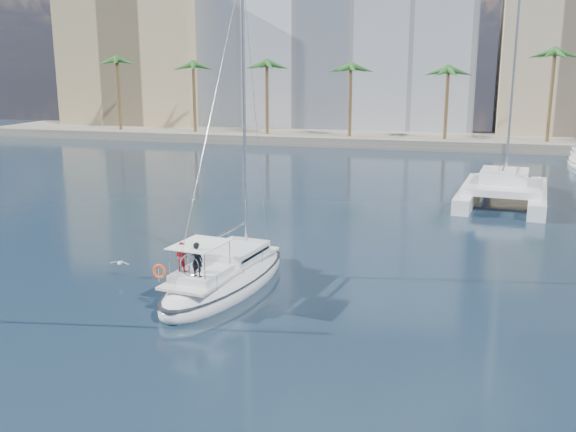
% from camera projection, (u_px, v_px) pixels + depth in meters
% --- Properties ---
extents(ground, '(160.00, 160.00, 0.00)m').
position_uv_depth(ground, '(269.00, 302.00, 28.38)').
color(ground, black).
rests_on(ground, ground).
extents(quay, '(120.00, 14.00, 1.20)m').
position_uv_depth(quay, '(402.00, 139.00, 85.51)').
color(quay, gray).
rests_on(quay, ground).
extents(building_modern, '(42.00, 16.00, 28.00)m').
position_uv_depth(building_modern, '(333.00, 39.00, 96.78)').
color(building_modern, white).
rests_on(building_modern, ground).
extents(building_tan_left, '(22.00, 14.00, 22.00)m').
position_uv_depth(building_tan_left, '(142.00, 60.00, 101.43)').
color(building_tan_left, tan).
rests_on(building_tan_left, ground).
extents(palm_left, '(3.60, 3.60, 12.30)m').
position_uv_depth(palm_left, '(153.00, 65.00, 88.27)').
color(palm_left, brown).
rests_on(palm_left, ground).
extents(palm_centre, '(3.60, 3.60, 12.30)m').
position_uv_depth(palm_centre, '(402.00, 65.00, 79.53)').
color(palm_centre, brown).
rests_on(palm_centre, ground).
extents(main_sloop, '(4.66, 10.60, 15.22)m').
position_uv_depth(main_sloop, '(226.00, 278.00, 30.02)').
color(main_sloop, white).
rests_on(main_sloop, ground).
extents(catamaran, '(7.42, 12.89, 17.91)m').
position_uv_depth(catamaran, '(503.00, 187.00, 48.67)').
color(catamaran, white).
rests_on(catamaran, ground).
extents(seagull, '(1.02, 0.44, 0.19)m').
position_uv_depth(seagull, '(120.00, 263.00, 31.49)').
color(seagull, silver).
rests_on(seagull, ground).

